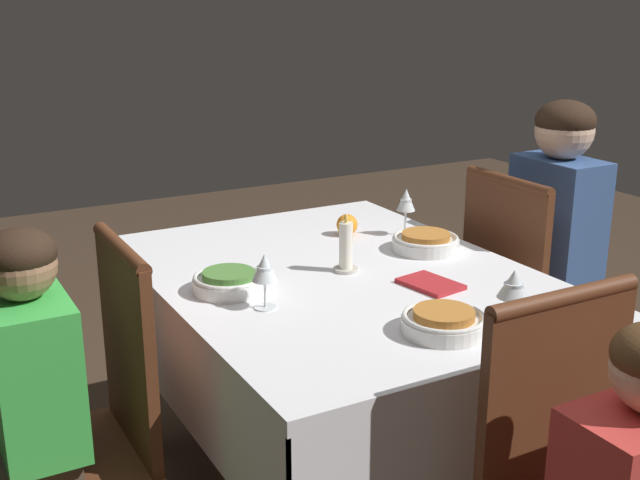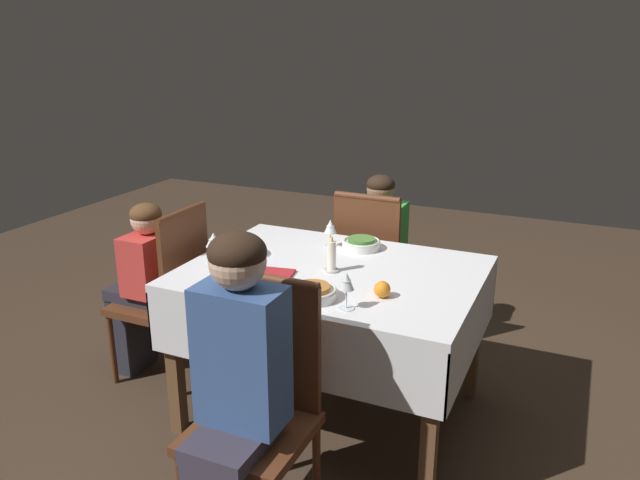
# 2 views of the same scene
# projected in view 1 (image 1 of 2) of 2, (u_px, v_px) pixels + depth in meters

# --- Properties ---
(dining_table) EXTENTS (1.33, 1.00, 0.76)m
(dining_table) POSITION_uv_depth(u_px,v_px,m) (340.00, 305.00, 2.29)
(dining_table) COLOR silver
(dining_table) RESTS_ON ground_plane
(chair_north) EXTENTS (0.41, 0.42, 0.96)m
(chair_north) POSITION_uv_depth(u_px,v_px,m) (525.00, 302.00, 2.70)
(chair_north) COLOR #562D19
(chair_north) RESTS_ON ground_plane
(chair_south) EXTENTS (0.41, 0.42, 0.96)m
(chair_south) POSITION_uv_depth(u_px,v_px,m) (87.00, 425.00, 1.94)
(chair_south) COLOR #562D19
(chair_south) RESTS_ON ground_plane
(person_adult_denim) EXTENTS (0.30, 0.34, 1.19)m
(person_adult_denim) POSITION_uv_depth(u_px,v_px,m) (564.00, 251.00, 2.73)
(person_adult_denim) COLOR #383342
(person_adult_denim) RESTS_ON ground_plane
(person_child_green) EXTENTS (0.30, 0.33, 1.02)m
(person_child_green) POSITION_uv_depth(u_px,v_px,m) (11.00, 425.00, 1.84)
(person_child_green) COLOR #4C4233
(person_child_green) RESTS_ON ground_plane
(bowl_north) EXTENTS (0.21, 0.21, 0.06)m
(bowl_north) POSITION_uv_depth(u_px,v_px,m) (426.00, 242.00, 2.45)
(bowl_north) COLOR white
(bowl_north) RESTS_ON dining_table
(wine_glass_north) EXTENTS (0.07, 0.07, 0.16)m
(wine_glass_north) POSITION_uv_depth(u_px,v_px,m) (406.00, 202.00, 2.59)
(wine_glass_north) COLOR white
(wine_glass_north) RESTS_ON dining_table
(bowl_east) EXTENTS (0.20, 0.20, 0.06)m
(bowl_east) POSITION_uv_depth(u_px,v_px,m) (443.00, 322.00, 1.86)
(bowl_east) COLOR white
(bowl_east) RESTS_ON dining_table
(wine_glass_east) EXTENTS (0.08, 0.08, 0.15)m
(wine_glass_east) POSITION_uv_depth(u_px,v_px,m) (514.00, 287.00, 1.84)
(wine_glass_east) COLOR white
(wine_glass_east) RESTS_ON dining_table
(bowl_south) EXTENTS (0.19, 0.19, 0.06)m
(bowl_south) POSITION_uv_depth(u_px,v_px,m) (229.00, 281.00, 2.12)
(bowl_south) COLOR white
(bowl_south) RESTS_ON dining_table
(wine_glass_south) EXTENTS (0.07, 0.07, 0.14)m
(wine_glass_south) POSITION_uv_depth(u_px,v_px,m) (265.00, 270.00, 1.98)
(wine_glass_south) COLOR white
(wine_glass_south) RESTS_ON dining_table
(candle_centerpiece) EXTENTS (0.07, 0.07, 0.17)m
(candle_centerpiece) POSITION_uv_depth(u_px,v_px,m) (346.00, 250.00, 2.26)
(candle_centerpiece) COLOR beige
(candle_centerpiece) RESTS_ON dining_table
(orange_fruit) EXTENTS (0.07, 0.07, 0.07)m
(orange_fruit) POSITION_uv_depth(u_px,v_px,m) (347.00, 225.00, 2.61)
(orange_fruit) COLOR orange
(orange_fruit) RESTS_ON dining_table
(napkin_red_folded) EXTENTS (0.18, 0.14, 0.01)m
(napkin_red_folded) POSITION_uv_depth(u_px,v_px,m) (430.00, 284.00, 2.16)
(napkin_red_folded) COLOR #AD2328
(napkin_red_folded) RESTS_ON dining_table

